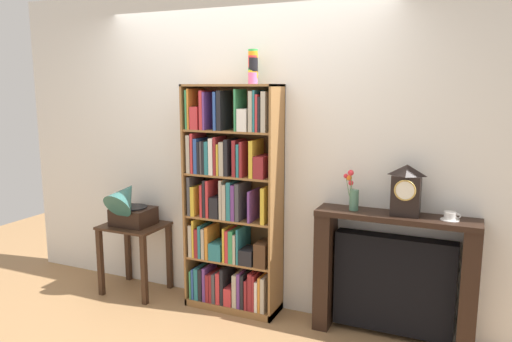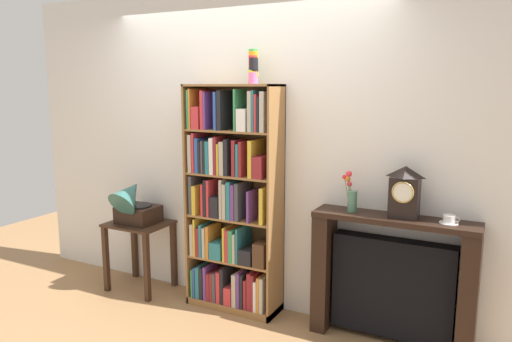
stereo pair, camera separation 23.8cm
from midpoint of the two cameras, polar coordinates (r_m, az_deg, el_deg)
ground_plane at (r=4.25m, az=-4.94°, el=-16.27°), size 7.96×6.40×0.02m
wall_back at (r=4.03m, az=-1.09°, el=2.46°), size 4.96×0.08×2.68m
bookshelf at (r=4.03m, az=-4.71°, el=-4.47°), size 0.79×0.30×1.88m
cup_stack at (r=3.85m, az=-2.16°, el=12.14°), size 0.08×0.08×0.27m
side_table_left at (r=4.61m, az=-15.52°, el=-8.00°), size 0.54×0.45×0.64m
gramophone at (r=4.47m, az=-16.19°, el=-3.90°), size 0.34×0.43×0.47m
fireplace_mantel at (r=3.78m, az=14.07°, el=-12.03°), size 1.15×0.27×0.96m
mantel_clock at (r=3.55m, az=15.40°, el=-2.20°), size 0.20×0.14×0.37m
flower_vase at (r=3.64m, az=9.47°, el=-2.69°), size 0.12×0.10×0.31m
teacup_with_saucer at (r=3.56m, az=20.08°, el=-5.05°), size 0.13×0.13×0.06m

